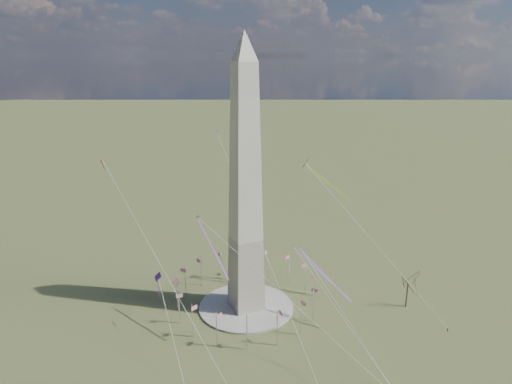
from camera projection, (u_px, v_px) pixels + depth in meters
name	position (u px, v px, depth m)	size (l,w,h in m)	color
ground	(246.00, 308.00, 174.66)	(2000.00, 2000.00, 0.00)	#5B6331
plaza	(246.00, 307.00, 174.55)	(36.00, 36.00, 0.80)	beige
washington_monument	(245.00, 188.00, 160.92)	(15.56, 15.56, 100.00)	#AEA292
flagpole_ring	(246.00, 291.00, 172.58)	(54.40, 54.40, 13.00)	white
tree_near	(408.00, 282.00, 172.37)	(8.53, 8.53, 14.92)	#403227
person_east	(448.00, 330.00, 159.31)	(0.57, 0.37, 1.56)	gray
kite_delta_black	(308.00, 165.00, 176.05)	(17.66, 17.05, 16.47)	black
kite_diamond_purple	(158.00, 279.00, 156.07)	(1.90, 3.36, 10.62)	#43186C
kite_streamer_left	(317.00, 266.00, 162.59)	(11.06, 20.70, 15.39)	red
kite_streamer_mid	(208.00, 238.00, 152.58)	(4.25, 22.50, 15.48)	red
kite_streamer_right	(308.00, 260.00, 183.23)	(11.60, 17.46, 13.64)	red
kite_small_red	(102.00, 161.00, 166.14)	(1.65, 2.36, 4.92)	red
kite_small_white	(217.00, 133.00, 191.71)	(1.20, 1.50, 3.92)	silver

